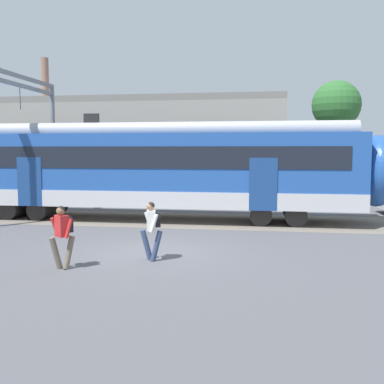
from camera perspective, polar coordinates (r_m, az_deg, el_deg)
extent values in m
plane|color=#515156|center=(13.71, -5.04, -7.76)|extent=(160.00, 160.00, 0.00)
cube|color=silver|center=(20.10, -5.27, -0.53)|extent=(18.00, 3.06, 0.70)
cube|color=#2351A3|center=(20.00, -5.30, 3.89)|extent=(18.00, 3.00, 2.40)
cube|color=black|center=(18.53, -6.46, 4.38)|extent=(16.56, 0.03, 0.90)
cube|color=navy|center=(17.92, 9.03, 0.96)|extent=(1.10, 0.04, 2.10)
cube|color=navy|center=(20.44, -19.94, 1.24)|extent=(1.10, 0.04, 2.10)
cylinder|color=#A4A4A9|center=(20.02, -5.34, 7.84)|extent=(17.64, 0.70, 0.70)
cube|color=black|center=(20.87, -12.65, 9.15)|extent=(0.70, 0.12, 0.40)
cylinder|color=black|center=(19.62, 12.85, -2.55)|extent=(0.90, 2.40, 0.90)
cylinder|color=black|center=(19.57, 8.76, -2.50)|extent=(0.90, 2.40, 0.90)
cylinder|color=black|center=(21.87, -17.76, -1.87)|extent=(0.90, 2.40, 0.90)
cylinder|color=black|center=(22.53, -20.94, -1.76)|extent=(0.90, 2.40, 0.90)
ellipsoid|color=#2351A3|center=(19.96, 22.37, 2.50)|extent=(1.80, 2.85, 2.95)
cylinder|color=#6B6051|center=(12.33, -16.91, -7.41)|extent=(0.34, 0.37, 0.87)
cylinder|color=#6B6051|center=(12.29, -15.35, -7.41)|extent=(0.34, 0.37, 0.87)
cube|color=red|center=(12.18, -16.22, -4.15)|extent=(0.43, 0.41, 0.56)
cylinder|color=red|center=(12.03, -15.40, -4.49)|extent=(0.22, 0.25, 0.52)
cylinder|color=red|center=(12.34, -17.01, -4.28)|extent=(0.22, 0.25, 0.52)
sphere|color=brown|center=(12.11, -16.35, -2.34)|extent=(0.22, 0.22, 0.22)
sphere|color=black|center=(12.12, -16.27, -2.19)|extent=(0.20, 0.20, 0.20)
cube|color=black|center=(12.25, -15.47, -3.97)|extent=(0.32, 0.30, 0.40)
cylinder|color=navy|center=(12.86, -5.80, -6.68)|extent=(0.38, 0.23, 0.87)
cylinder|color=navy|center=(12.68, -4.54, -6.84)|extent=(0.38, 0.23, 0.87)
cube|color=silver|center=(12.64, -5.20, -3.61)|extent=(0.32, 0.41, 0.56)
cylinder|color=silver|center=(12.43, -4.84, -3.99)|extent=(0.26, 0.14, 0.52)
cylinder|color=silver|center=(12.87, -5.55, -3.68)|extent=(0.26, 0.14, 0.52)
sphere|color=#9E7051|center=(12.58, -5.31, -1.86)|extent=(0.22, 0.22, 0.22)
sphere|color=black|center=(12.58, -5.22, -1.72)|extent=(0.20, 0.20, 0.20)
cube|color=black|center=(12.64, -4.39, -3.52)|extent=(0.22, 0.31, 0.40)
cylinder|color=gray|center=(25.12, -17.19, 5.46)|extent=(0.24, 0.24, 6.50)
cube|color=gray|center=(22.54, -21.08, 13.54)|extent=(0.20, 6.40, 0.16)
cube|color=gray|center=(22.48, -21.05, 12.54)|extent=(0.20, 6.40, 0.16)
cylinder|color=black|center=(22.41, -21.00, 11.02)|extent=(0.03, 0.03, 1.00)
cube|color=gray|center=(29.83, -7.68, 5.12)|extent=(19.67, 5.00, 6.00)
cube|color=gray|center=(29.99, -7.76, 11.24)|extent=(19.67, 5.00, 0.40)
cylinder|color=#8C6656|center=(32.32, -18.15, 13.10)|extent=(0.50, 0.50, 3.20)
cylinder|color=brown|center=(32.91, 17.66, 4.09)|extent=(0.32, 0.32, 5.03)
sphere|color=#2D662D|center=(33.05, 17.85, 10.48)|extent=(3.34, 3.34, 3.34)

